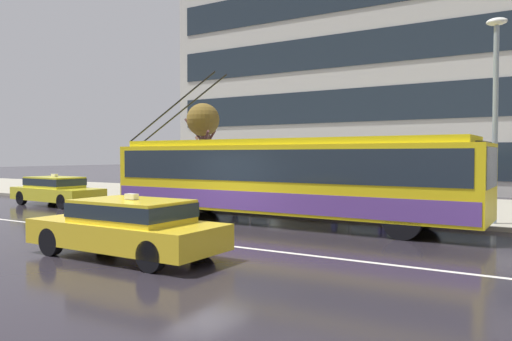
{
  "coord_description": "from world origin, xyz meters",
  "views": [
    {
      "loc": [
        8.72,
        -11.06,
        2.23
      ],
      "look_at": [
        -0.04,
        3.38,
        1.7
      ],
      "focal_mm": 34.33,
      "sensor_mm": 36.0,
      "label": 1
    }
  ],
  "objects_px": {
    "bus_shelter": "(302,158)",
    "pedestrian_approaching_curb": "(383,187)",
    "pedestrian_at_shelter": "(398,169)",
    "trolleybus": "(283,177)",
    "taxi_queued_behind_bus": "(56,189)",
    "pedestrian_walking_past": "(336,167)",
    "street_tree_bare": "(203,123)",
    "street_lamp": "(496,101)",
    "taxi_oncoming_near": "(128,225)",
    "pedestrian_waiting_by_pole": "(233,167)"
  },
  "relations": [
    {
      "from": "pedestrian_at_shelter",
      "to": "pedestrian_approaching_curb",
      "type": "relative_size",
      "value": 1.13
    },
    {
      "from": "pedestrian_at_shelter",
      "to": "bus_shelter",
      "type": "bearing_deg",
      "value": -168.17
    },
    {
      "from": "trolleybus",
      "to": "taxi_oncoming_near",
      "type": "height_order",
      "value": "trolleybus"
    },
    {
      "from": "bus_shelter",
      "to": "pedestrian_at_shelter",
      "type": "distance_m",
      "value": 3.74
    },
    {
      "from": "pedestrian_walking_past",
      "to": "street_tree_bare",
      "type": "distance_m",
      "value": 7.11
    },
    {
      "from": "bus_shelter",
      "to": "pedestrian_approaching_curb",
      "type": "xyz_separation_m",
      "value": [
        3.57,
        -0.95,
        -0.97
      ]
    },
    {
      "from": "trolleybus",
      "to": "bus_shelter",
      "type": "distance_m",
      "value": 3.8
    },
    {
      "from": "pedestrian_walking_past",
      "to": "pedestrian_approaching_curb",
      "type": "bearing_deg",
      "value": 7.74
    },
    {
      "from": "pedestrian_waiting_by_pole",
      "to": "street_tree_bare",
      "type": "bearing_deg",
      "value": -170.3
    },
    {
      "from": "street_lamp",
      "to": "street_tree_bare",
      "type": "height_order",
      "value": "street_lamp"
    },
    {
      "from": "taxi_oncoming_near",
      "to": "pedestrian_approaching_curb",
      "type": "height_order",
      "value": "pedestrian_approaching_curb"
    },
    {
      "from": "pedestrian_at_shelter",
      "to": "street_tree_bare",
      "type": "distance_m",
      "value": 8.78
    },
    {
      "from": "bus_shelter",
      "to": "pedestrian_at_shelter",
      "type": "relative_size",
      "value": 2.09
    },
    {
      "from": "taxi_oncoming_near",
      "to": "pedestrian_walking_past",
      "type": "height_order",
      "value": "pedestrian_walking_past"
    },
    {
      "from": "pedestrian_approaching_curb",
      "to": "street_lamp",
      "type": "xyz_separation_m",
      "value": [
        3.53,
        -0.29,
        2.72
      ]
    },
    {
      "from": "trolleybus",
      "to": "bus_shelter",
      "type": "bearing_deg",
      "value": 106.22
    },
    {
      "from": "pedestrian_waiting_by_pole",
      "to": "street_lamp",
      "type": "bearing_deg",
      "value": -7.26
    },
    {
      "from": "pedestrian_approaching_curb",
      "to": "pedestrian_walking_past",
      "type": "height_order",
      "value": "pedestrian_walking_past"
    },
    {
      "from": "taxi_queued_behind_bus",
      "to": "pedestrian_waiting_by_pole",
      "type": "distance_m",
      "value": 7.96
    },
    {
      "from": "pedestrian_at_shelter",
      "to": "pedestrian_walking_past",
      "type": "xyz_separation_m",
      "value": [
        -1.72,
        -1.94,
        0.1
      ]
    },
    {
      "from": "taxi_oncoming_near",
      "to": "street_tree_bare",
      "type": "distance_m",
      "value": 11.76
    },
    {
      "from": "taxi_oncoming_near",
      "to": "street_lamp",
      "type": "distance_m",
      "value": 11.38
    },
    {
      "from": "trolleybus",
      "to": "taxi_queued_behind_bus",
      "type": "xyz_separation_m",
      "value": [
        -11.33,
        -0.2,
        -0.82
      ]
    },
    {
      "from": "taxi_oncoming_near",
      "to": "pedestrian_waiting_by_pole",
      "type": "height_order",
      "value": "pedestrian_waiting_by_pole"
    },
    {
      "from": "taxi_queued_behind_bus",
      "to": "bus_shelter",
      "type": "relative_size",
      "value": 1.2
    },
    {
      "from": "pedestrian_walking_past",
      "to": "pedestrian_waiting_by_pole",
      "type": "xyz_separation_m",
      "value": [
        -5.33,
        1.27,
        -0.07
      ]
    },
    {
      "from": "pedestrian_walking_past",
      "to": "street_tree_bare",
      "type": "relative_size",
      "value": 0.46
    },
    {
      "from": "bus_shelter",
      "to": "street_lamp",
      "type": "bearing_deg",
      "value": -9.98
    },
    {
      "from": "pedestrian_at_shelter",
      "to": "pedestrian_approaching_curb",
      "type": "height_order",
      "value": "pedestrian_at_shelter"
    },
    {
      "from": "taxi_oncoming_near",
      "to": "trolleybus",
      "type": "bearing_deg",
      "value": 86.65
    },
    {
      "from": "taxi_queued_behind_bus",
      "to": "bus_shelter",
      "type": "height_order",
      "value": "bus_shelter"
    },
    {
      "from": "taxi_queued_behind_bus",
      "to": "street_tree_bare",
      "type": "relative_size",
      "value": 1.08
    },
    {
      "from": "pedestrian_walking_past",
      "to": "pedestrian_at_shelter",
      "type": "bearing_deg",
      "value": 48.41
    },
    {
      "from": "trolleybus",
      "to": "pedestrian_at_shelter",
      "type": "distance_m",
      "value": 5.08
    },
    {
      "from": "pedestrian_approaching_curb",
      "to": "street_tree_bare",
      "type": "bearing_deg",
      "value": 174.6
    },
    {
      "from": "taxi_queued_behind_bus",
      "to": "pedestrian_waiting_by_pole",
      "type": "height_order",
      "value": "pedestrian_waiting_by_pole"
    },
    {
      "from": "street_lamp",
      "to": "taxi_queued_behind_bus",
      "type": "bearing_deg",
      "value": -171.62
    },
    {
      "from": "taxi_queued_behind_bus",
      "to": "taxi_oncoming_near",
      "type": "distance_m",
      "value": 12.62
    },
    {
      "from": "pedestrian_approaching_curb",
      "to": "pedestrian_walking_past",
      "type": "relative_size",
      "value": 0.82
    },
    {
      "from": "pedestrian_waiting_by_pole",
      "to": "pedestrian_at_shelter",
      "type": "bearing_deg",
      "value": 5.44
    },
    {
      "from": "pedestrian_at_shelter",
      "to": "pedestrian_walking_past",
      "type": "distance_m",
      "value": 2.6
    },
    {
      "from": "pedestrian_approaching_curb",
      "to": "street_tree_bare",
      "type": "distance_m",
      "value": 8.85
    },
    {
      "from": "pedestrian_approaching_curb",
      "to": "pedestrian_at_shelter",
      "type": "bearing_deg",
      "value": 87.61
    },
    {
      "from": "trolleybus",
      "to": "street_lamp",
      "type": "xyz_separation_m",
      "value": [
        6.05,
        2.36,
        2.34
      ]
    },
    {
      "from": "taxi_oncoming_near",
      "to": "street_lamp",
      "type": "height_order",
      "value": "street_lamp"
    },
    {
      "from": "pedestrian_approaching_curb",
      "to": "street_lamp",
      "type": "height_order",
      "value": "street_lamp"
    },
    {
      "from": "taxi_oncoming_near",
      "to": "bus_shelter",
      "type": "bearing_deg",
      "value": 93.8
    },
    {
      "from": "trolleybus",
      "to": "taxi_oncoming_near",
      "type": "distance_m",
      "value": 6.55
    },
    {
      "from": "taxi_oncoming_near",
      "to": "pedestrian_approaching_curb",
      "type": "relative_size",
      "value": 2.69
    },
    {
      "from": "taxi_oncoming_near",
      "to": "bus_shelter",
      "type": "height_order",
      "value": "bus_shelter"
    }
  ]
}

